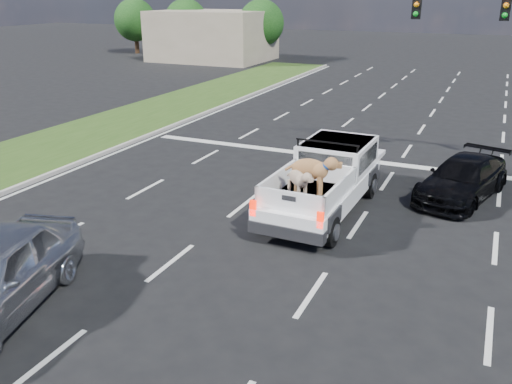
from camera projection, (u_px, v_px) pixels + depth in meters
ground at (237, 278)px, 12.14m from camera, size 160.00×160.00×0.00m
road_markings at (325, 187)px, 17.75m from camera, size 17.75×60.00×0.01m
grass_median_left at (45, 150)px, 21.65m from camera, size 5.00×60.00×0.10m
curb_left at (93, 157)px, 20.71m from camera, size 0.15×60.00×0.14m
building_left at (213, 36)px, 49.83m from camera, size 10.00×8.00×4.40m
tree_far_a at (135, 20)px, 54.99m from camera, size 4.20×4.20×5.40m
tree_far_b at (186, 21)px, 52.70m from camera, size 4.20×4.20×5.40m
tree_far_c at (261, 23)px, 49.64m from camera, size 4.20×4.20×5.40m
pickup_truck at (325, 179)px, 15.51m from camera, size 2.21×5.58×2.07m
black_coupe at (463, 179)px, 16.61m from camera, size 2.88×4.63×1.25m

